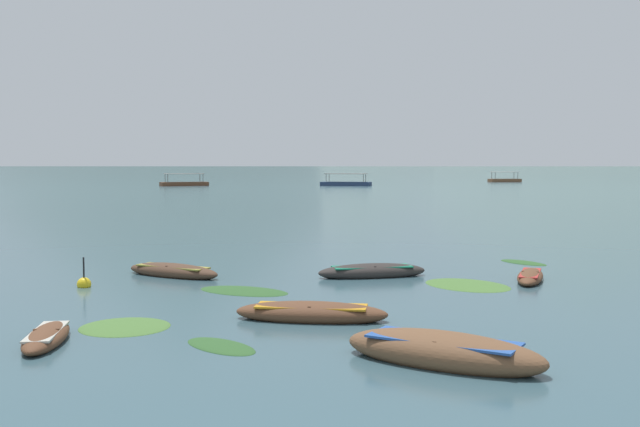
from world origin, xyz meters
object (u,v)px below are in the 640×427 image
Objects in this scene: ferry_0 at (346,183)px; ferry_2 at (505,180)px; rowboat_3 at (372,272)px; mooring_buoy at (84,284)px; rowboat_4 at (311,313)px; rowboat_0 at (173,271)px; rowboat_5 at (530,277)px; rowboat_6 at (46,337)px; rowboat_1 at (443,352)px; ferry_1 at (184,183)px.

ferry_2 is (39.43, 24.47, 0.00)m from ferry_0.
ferry_2 is at bearing 69.27° from rowboat_3.
ferry_2 reaches higher than mooring_buoy.
ferry_2 reaches higher than rowboat_4.
rowboat_0 is at bearing -100.17° from ferry_0.
rowboat_0 is at bearing 170.46° from rowboat_5.
mooring_buoy is at bearing 96.81° from rowboat_6.
rowboat_1 is at bearing -61.97° from rowboat_4.
rowboat_5 is 114.47m from ferry_0.
ferry_1 is at bearing 99.01° from rowboat_3.
rowboat_6 is at bearing 163.77° from rowboat_1.
ferry_0 is at bearing 82.71° from rowboat_4.
ferry_1 is (-10.62, 113.77, 0.25)m from rowboat_0.
rowboat_0 is at bearing 118.87° from rowboat_1.
ferry_2 is (52.35, 149.54, 0.18)m from rowboat_1.
ferry_2 is at bearing 69.26° from rowboat_4.
ferry_1 reaches higher than rowboat_1.
rowboat_4 reaches higher than rowboat_6.
rowboat_0 is 1.15× the size of rowboat_5.
mooring_buoy is at bearing -171.99° from rowboat_3.
rowboat_0 is at bearing -84.67° from ferry_1.
ferry_2 reaches higher than rowboat_0.
rowboat_1 is 12.37m from rowboat_5.
ferry_1 is 7.89× the size of mooring_buoy.
ferry_0 reaches higher than rowboat_1.
rowboat_5 is at bearing 28.59° from rowboat_6.
ferry_0 is 30.77m from ferry_1.
ferry_1 is at bearing 176.77° from ferry_0.
rowboat_5 is (13.19, -2.22, -0.04)m from rowboat_0.
rowboat_5 is 2.99× the size of mooring_buoy.
rowboat_1 is at bearing -119.06° from rowboat_5.
rowboat_5 is at bearing 60.94° from rowboat_1.
ferry_1 is at bearing 97.99° from rowboat_1.
rowboat_3 is (0.37, 12.22, -0.07)m from rowboat_1.
rowboat_0 is 0.41× the size of ferry_0.
ferry_1 and ferry_2 have the same top height.
rowboat_0 is 3.60m from mooring_buoy.
rowboat_1 is at bearing -82.01° from ferry_1.
rowboat_5 is at bearing -108.47° from ferry_2.
rowboat_6 is at bearing -100.15° from ferry_0.
rowboat_1 is 158.44m from ferry_2.
rowboat_1 is 1.05× the size of rowboat_3.
rowboat_1 reaches higher than rowboat_0.
ferry_2 is (46.34, 138.73, 0.30)m from rowboat_5.
mooring_buoy is (-62.33, -138.77, -0.34)m from ferry_2.
rowboat_6 is at bearing -151.41° from rowboat_5.
rowboat_1 is 1.03× the size of rowboat_4.
rowboat_4 is (-2.49, 4.68, -0.07)m from rowboat_1.
rowboat_3 is (7.55, -0.80, 0.01)m from rowboat_0.
ferry_1 is (-23.81, 115.99, 0.30)m from rowboat_5.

